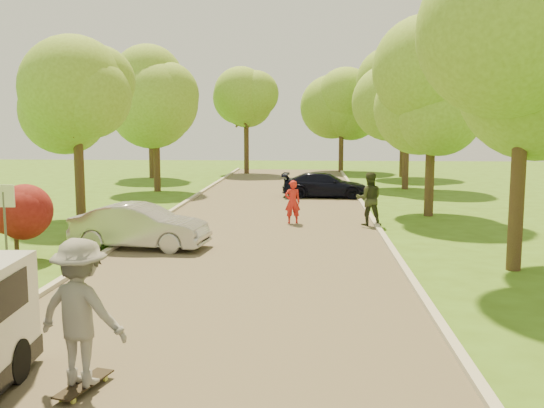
% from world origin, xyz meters
% --- Properties ---
extents(ground, '(100.00, 100.00, 0.00)m').
position_xyz_m(ground, '(0.00, 0.00, 0.00)').
color(ground, '#3A5E16').
rests_on(ground, ground).
extents(road, '(8.00, 60.00, 0.01)m').
position_xyz_m(road, '(0.00, 8.00, 0.01)').
color(road, '#4C4438').
rests_on(road, ground).
extents(curb_left, '(0.18, 60.00, 0.12)m').
position_xyz_m(curb_left, '(-4.05, 8.00, 0.06)').
color(curb_left, '#B2AD9E').
rests_on(curb_left, ground).
extents(curb_right, '(0.18, 60.00, 0.12)m').
position_xyz_m(curb_right, '(4.05, 8.00, 0.06)').
color(curb_right, '#B2AD9E').
rests_on(curb_right, ground).
extents(street_sign, '(0.55, 0.06, 2.17)m').
position_xyz_m(street_sign, '(-5.80, 4.00, 1.56)').
color(street_sign, '#59595E').
rests_on(street_sign, ground).
extents(red_shrub, '(1.70, 1.70, 1.95)m').
position_xyz_m(red_shrub, '(-6.30, 5.50, 1.10)').
color(red_shrub, '#382619').
rests_on(red_shrub, ground).
extents(tree_l_midb, '(4.30, 4.20, 6.62)m').
position_xyz_m(tree_l_midb, '(-6.81, 12.00, 4.59)').
color(tree_l_midb, '#382619').
rests_on(tree_l_midb, ground).
extents(tree_l_far, '(4.92, 4.80, 7.79)m').
position_xyz_m(tree_l_far, '(-6.39, 22.00, 5.47)').
color(tree_l_far, '#382619').
rests_on(tree_l_far, ground).
extents(tree_r_mida, '(5.13, 5.00, 7.95)m').
position_xyz_m(tree_r_mida, '(7.02, 5.00, 5.54)').
color(tree_r_mida, '#382619').
rests_on(tree_r_mida, ground).
extents(tree_r_midb, '(4.51, 4.40, 7.01)m').
position_xyz_m(tree_r_midb, '(6.60, 14.00, 4.88)').
color(tree_r_midb, '#382619').
rests_on(tree_r_midb, ground).
extents(tree_r_far, '(5.33, 5.20, 8.34)m').
position_xyz_m(tree_r_far, '(7.23, 24.00, 5.83)').
color(tree_r_far, '#382619').
rests_on(tree_r_far, ground).
extents(tree_bg_a, '(5.12, 5.00, 7.72)m').
position_xyz_m(tree_bg_a, '(-8.78, 30.00, 5.31)').
color(tree_bg_a, '#382619').
rests_on(tree_bg_a, ground).
extents(tree_bg_b, '(5.12, 5.00, 7.95)m').
position_xyz_m(tree_bg_b, '(8.22, 32.00, 5.54)').
color(tree_bg_b, '#382619').
rests_on(tree_bg_b, ground).
extents(tree_bg_c, '(4.92, 4.80, 7.33)m').
position_xyz_m(tree_bg_c, '(-2.79, 34.00, 5.02)').
color(tree_bg_c, '#382619').
rests_on(tree_bg_c, ground).
extents(tree_bg_d, '(5.12, 5.00, 7.72)m').
position_xyz_m(tree_bg_d, '(4.22, 36.00, 5.31)').
color(tree_bg_d, '#382619').
rests_on(tree_bg_d, ground).
extents(silver_sedan, '(4.14, 1.89, 1.32)m').
position_xyz_m(silver_sedan, '(-3.30, 7.03, 0.66)').
color(silver_sedan, '#AAAAAF').
rests_on(silver_sedan, ground).
extents(dark_sedan, '(4.36, 1.97, 1.24)m').
position_xyz_m(dark_sedan, '(2.43, 19.82, 0.62)').
color(dark_sedan, black).
rests_on(dark_sedan, ground).
extents(longboard, '(0.54, 1.07, 0.12)m').
position_xyz_m(longboard, '(-1.39, -2.52, 0.11)').
color(longboard, black).
rests_on(longboard, ground).
extents(skateboarder, '(1.45, 1.05, 2.01)m').
position_xyz_m(skateboarder, '(-1.39, -2.52, 1.14)').
color(skateboarder, slate).
rests_on(skateboarder, longboard).
extents(person_striped, '(0.65, 0.50, 1.60)m').
position_xyz_m(person_striped, '(1.04, 11.74, 0.80)').
color(person_striped, red).
rests_on(person_striped, ground).
extents(person_olive, '(0.95, 0.74, 1.94)m').
position_xyz_m(person_olive, '(3.80, 11.52, 0.97)').
color(person_olive, '#2D331E').
rests_on(person_olive, ground).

